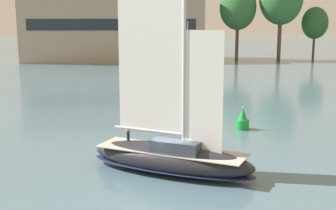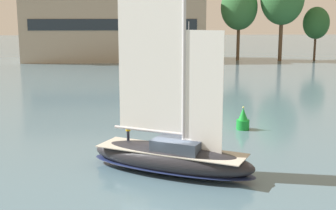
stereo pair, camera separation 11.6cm
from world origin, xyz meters
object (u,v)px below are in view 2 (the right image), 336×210
at_px(sailboat_main, 171,155).
at_px(channel_buoy, 243,120).
at_px(sailboat_moored_mid_channel, 186,66).
at_px(tree_shore_left, 239,8).
at_px(sailboat_moored_near_marina, 198,92).
at_px(tree_shore_right, 316,23).

xyz_separation_m(sailboat_main, channel_buoy, (7.40, 11.45, -0.38)).
height_order(sailboat_main, sailboat_moored_mid_channel, sailboat_main).
relative_size(sailboat_main, sailboat_moored_mid_channel, 1.78).
bearing_deg(tree_shore_left, sailboat_moored_near_marina, -107.76).
height_order(tree_shore_right, sailboat_moored_mid_channel, tree_shore_right).
bearing_deg(channel_buoy, sailboat_moored_near_marina, 96.60).
distance_m(sailboat_moored_mid_channel, channel_buoy, 48.01).
relative_size(tree_shore_right, sailboat_main, 0.74).
height_order(tree_shore_right, sailboat_main, sailboat_main).
height_order(sailboat_main, channel_buoy, sailboat_main).
bearing_deg(tree_shore_right, channel_buoy, -115.74).
bearing_deg(channel_buoy, tree_shore_right, 64.26).
distance_m(sailboat_main, sailboat_moored_mid_channel, 59.85).
distance_m(tree_shore_left, channel_buoy, 65.69).
relative_size(sailboat_moored_near_marina, sailboat_moored_mid_channel, 0.86).
bearing_deg(tree_shore_right, sailboat_moored_near_marina, -125.67).
xyz_separation_m(tree_shore_right, sailboat_main, (-37.23, -73.32, -7.10)).
distance_m(sailboat_main, sailboat_moored_near_marina, 29.45).
distance_m(sailboat_main, channel_buoy, 13.64).
bearing_deg(tree_shore_right, sailboat_moored_mid_channel, -155.49).
relative_size(tree_shore_right, channel_buoy, 5.53).
xyz_separation_m(tree_shore_right, sailboat_moored_near_marina, (-31.85, -44.37, -7.82)).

